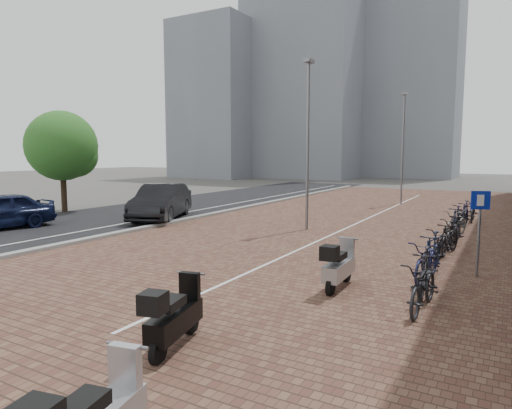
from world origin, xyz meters
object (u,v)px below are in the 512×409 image
object	(u,v)px
car_dark	(161,202)
scooter_mid	(175,314)
parking_sign	(479,221)
scooter_front	(339,265)

from	to	relation	value
car_dark	scooter_mid	world-z (taller)	car_dark
car_dark	parking_sign	world-z (taller)	parking_sign
car_dark	scooter_mid	bearing A→B (deg)	-72.61
scooter_front	parking_sign	distance (m)	3.96
car_dark	parking_sign	distance (m)	14.55
car_dark	scooter_mid	distance (m)	14.89
parking_sign	car_dark	bearing A→B (deg)	139.65
car_dark	parking_sign	bearing A→B (deg)	-40.41
scooter_front	scooter_mid	size ratio (longest dim) A/B	1.01
scooter_front	parking_sign	size ratio (longest dim) A/B	0.76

